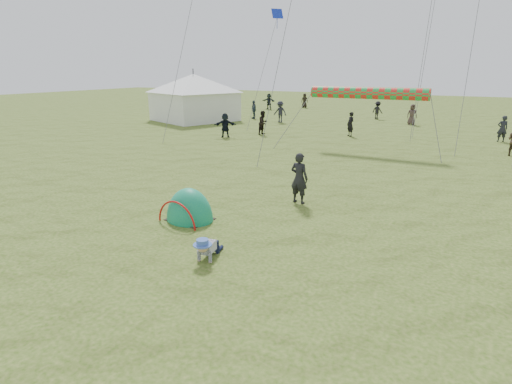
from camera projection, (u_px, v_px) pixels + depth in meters
The scene contains 17 objects.
ground at pixel (239, 264), 9.33m from camera, with size 140.00×140.00×0.00m, color #274B0C.
crawling_toddler at pixel (207, 247), 9.50m from camera, with size 0.56×0.80×0.62m, color black, non-canonical shape.
popup_tent at pixel (190, 219), 12.09m from camera, with size 1.52×1.25×1.96m, color #09736C.
standing_adult at pixel (299, 178), 13.36m from camera, with size 0.63×0.41×1.73m, color black.
event_marquee at pixel (194, 96), 34.76m from camera, with size 6.20×6.20×4.26m, color white, non-canonical shape.
crowd_person_0 at pixel (350, 124), 26.85m from camera, with size 0.59×0.39×1.62m, color black.
crowd_person_2 at pixel (254, 109), 36.52m from camera, with size 0.96×0.40×1.64m, color #293643.
crowd_person_3 at pixel (377, 110), 36.13m from camera, with size 1.03×0.59×1.59m, color black.
crowd_person_4 at pixel (305, 101), 46.87m from camera, with size 0.80×0.52×1.64m, color black.
crowd_person_5 at pixel (269, 101), 44.91m from camera, with size 1.63×0.52×1.75m, color black.
crowd_person_7 at pixel (263, 123), 27.59m from camera, with size 0.79×0.61×1.62m, color black.
crowd_person_9 at pixel (280, 112), 33.85m from camera, with size 1.15×0.66×1.78m, color #22232D.
crowd_person_10 at pixel (412, 114), 32.43m from camera, with size 0.81×0.53×1.66m, color #443430.
crowd_person_11 at pixel (225, 125), 26.49m from camera, with size 1.47×0.47×1.58m, color black.
crowd_person_12 at pixel (502, 129), 24.77m from camera, with size 0.59×0.39×1.62m, color black.
rainbow_tube_kite at pixel (368, 93), 21.59m from camera, with size 0.64×0.64×6.30m, color red.
diamond_kite_10 at pixel (277, 14), 31.13m from camera, with size 0.87×0.87×0.00m, color #142CBB.
Camera 1 is at (4.29, -7.25, 4.36)m, focal length 28.00 mm.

